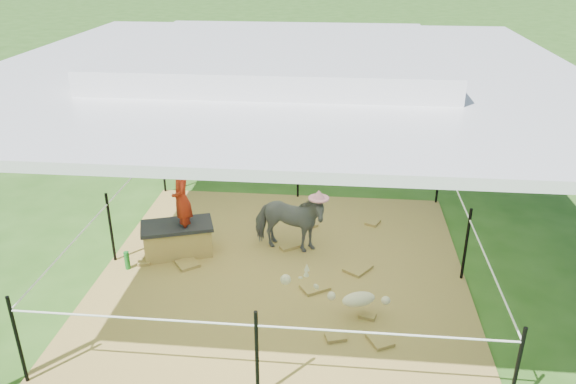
# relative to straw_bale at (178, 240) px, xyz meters

# --- Properties ---
(ground) EXTENTS (90.00, 90.00, 0.00)m
(ground) POSITION_rel_straw_bale_xyz_m (1.45, -0.26, -0.23)
(ground) COLOR #2D5919
(ground) RESTS_ON ground
(hay_patch) EXTENTS (4.60, 4.60, 0.03)m
(hay_patch) POSITION_rel_straw_bale_xyz_m (1.45, -0.26, -0.21)
(hay_patch) COLOR brown
(hay_patch) RESTS_ON ground
(canopy_tent) EXTENTS (6.30, 6.30, 2.90)m
(canopy_tent) POSITION_rel_straw_bale_xyz_m (1.45, -0.26, 2.47)
(canopy_tent) COLOR silver
(canopy_tent) RESTS_ON ground
(rope_fence) EXTENTS (4.54, 4.54, 1.00)m
(rope_fence) POSITION_rel_straw_bale_xyz_m (1.45, -0.26, 0.42)
(rope_fence) COLOR black
(rope_fence) RESTS_ON ground
(straw_bale) EXTENTS (0.97, 0.70, 0.39)m
(straw_bale) POSITION_rel_straw_bale_xyz_m (0.00, 0.00, 0.00)
(straw_bale) COLOR #A8843D
(straw_bale) RESTS_ON hay_patch
(dark_cloth) EXTENTS (1.04, 0.76, 0.05)m
(dark_cloth) POSITION_rel_straw_bale_xyz_m (0.00, 0.00, 0.22)
(dark_cloth) COLOR black
(dark_cloth) RESTS_ON straw_bale
(woman) EXTENTS (0.36, 0.44, 1.05)m
(woman) POSITION_rel_straw_bale_xyz_m (0.10, 0.00, 0.72)
(woman) COLOR #A92210
(woman) RESTS_ON straw_bale
(green_bottle) EXTENTS (0.09, 0.09, 0.24)m
(green_bottle) POSITION_rel_straw_bale_xyz_m (-0.55, -0.45, -0.07)
(green_bottle) COLOR #176A1F
(green_bottle) RESTS_ON hay_patch
(pony) EXTENTS (1.08, 0.63, 0.86)m
(pony) POSITION_rel_straw_bale_xyz_m (1.48, 0.23, 0.23)
(pony) COLOR #525257
(pony) RESTS_ON hay_patch
(pink_hat) EXTENTS (0.27, 0.27, 0.12)m
(pink_hat) POSITION_rel_straw_bale_xyz_m (1.48, 0.23, 0.73)
(pink_hat) COLOR pink
(pink_hat) RESTS_ON pony
(foal) EXTENTS (1.10, 0.86, 0.54)m
(foal) POSITION_rel_straw_bale_xyz_m (2.39, -1.19, 0.07)
(foal) COLOR beige
(foal) RESTS_ON hay_patch
(trash_barrel) EXTENTS (0.65, 0.65, 0.89)m
(trash_barrel) POSITION_rel_straw_bale_xyz_m (4.74, 6.06, 0.22)
(trash_barrel) COLOR #1934BF
(trash_barrel) RESTS_ON ground
(picnic_table_near) EXTENTS (2.24, 2.07, 0.76)m
(picnic_table_near) POSITION_rel_straw_bale_xyz_m (3.40, 7.72, 0.15)
(picnic_table_near) COLOR #533A1C
(picnic_table_near) RESTS_ON ground
(picnic_table_far) EXTENTS (2.21, 1.85, 0.79)m
(picnic_table_far) POSITION_rel_straw_bale_xyz_m (6.42, 8.56, 0.17)
(picnic_table_far) COLOR brown
(picnic_table_far) RESTS_ON ground
(distant_person) EXTENTS (0.66, 0.58, 1.13)m
(distant_person) POSITION_rel_straw_bale_xyz_m (3.33, 6.91, 0.34)
(distant_person) COLOR #3693CC
(distant_person) RESTS_ON ground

